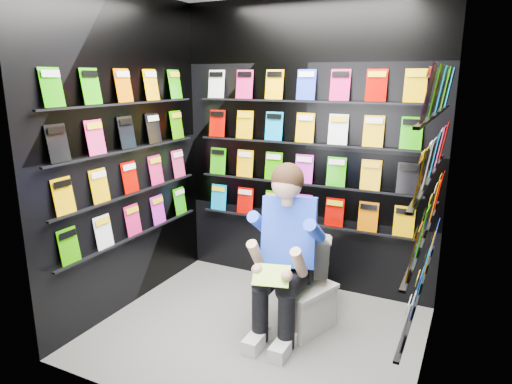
% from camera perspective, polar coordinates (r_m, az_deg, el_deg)
% --- Properties ---
extents(floor, '(2.40, 2.40, 0.00)m').
position_cam_1_polar(floor, '(3.71, 0.10, -17.12)').
color(floor, '#5F5F5D').
rests_on(floor, ground).
extents(wall_back, '(2.40, 0.04, 2.60)m').
position_cam_1_polar(wall_back, '(4.14, 6.23, 5.41)').
color(wall_back, black).
rests_on(wall_back, floor).
extents(wall_front, '(2.40, 0.04, 2.60)m').
position_cam_1_polar(wall_front, '(2.39, -10.46, -1.25)').
color(wall_front, black).
rests_on(wall_front, floor).
extents(wall_left, '(0.04, 2.00, 2.60)m').
position_cam_1_polar(wall_left, '(3.90, -16.00, 4.40)').
color(wall_left, black).
rests_on(wall_left, floor).
extents(wall_right, '(0.04, 2.00, 2.60)m').
position_cam_1_polar(wall_right, '(2.92, 21.79, 0.76)').
color(wall_right, black).
rests_on(wall_right, floor).
extents(comics_back, '(2.10, 0.06, 1.37)m').
position_cam_1_polar(comics_back, '(4.11, 6.09, 5.42)').
color(comics_back, '#E42872').
rests_on(comics_back, wall_back).
extents(comics_left, '(0.06, 1.70, 1.37)m').
position_cam_1_polar(comics_left, '(3.88, -15.67, 4.44)').
color(comics_left, '#E42872').
rests_on(comics_left, wall_left).
extents(comics_right, '(0.06, 1.70, 1.37)m').
position_cam_1_polar(comics_right, '(2.92, 21.22, 0.92)').
color(comics_right, '#E42872').
rests_on(comics_right, wall_right).
extents(toilet, '(0.60, 0.83, 0.73)m').
position_cam_1_polar(toilet, '(3.95, 6.31, -9.15)').
color(toilet, silver).
rests_on(toilet, floor).
extents(longbox, '(0.37, 0.49, 0.32)m').
position_cam_1_polar(longbox, '(3.69, 6.52, -14.50)').
color(longbox, white).
rests_on(longbox, floor).
extents(longbox_lid, '(0.40, 0.51, 0.03)m').
position_cam_1_polar(longbox_lid, '(3.61, 6.60, -12.02)').
color(longbox_lid, white).
rests_on(longbox_lid, longbox).
extents(reader, '(0.73, 0.90, 1.45)m').
position_cam_1_polar(reader, '(3.46, 4.34, -5.11)').
color(reader, blue).
rests_on(reader, toilet).
extents(held_comic, '(0.29, 0.21, 0.11)m').
position_cam_1_polar(held_comic, '(3.24, 1.92, -10.37)').
color(held_comic, green).
rests_on(held_comic, reader).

